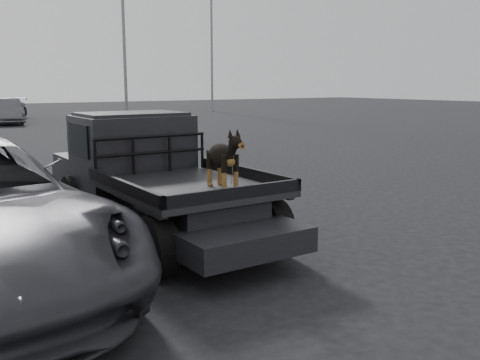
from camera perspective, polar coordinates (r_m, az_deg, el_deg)
ground at (r=6.97m, az=3.21°, el=-8.68°), size 120.00×120.00×0.00m
flatbed_ute at (r=8.18m, az=-8.65°, el=-2.57°), size 2.00×5.40×0.92m
ute_cab at (r=8.89m, az=-11.44°, el=4.25°), size 1.72×1.30×0.88m
headache_rack at (r=8.23m, az=-9.39°, el=2.69°), size 1.80×0.08×0.55m
dog at (r=6.93m, az=-1.88°, el=2.21°), size 0.32×0.60×0.74m
distant_car_a at (r=33.02m, az=-23.67°, el=6.72°), size 1.87×4.41×1.41m
distant_car_b at (r=37.23m, az=-23.97°, el=6.97°), size 3.99×5.09×1.38m
floodlight_mid at (r=32.59m, az=-12.41°, el=18.01°), size 1.08×0.28×12.38m
floodlight_far at (r=44.66m, az=-3.08°, el=18.26°), size 1.08×0.28×15.74m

